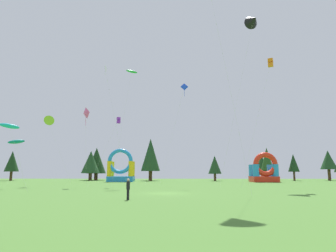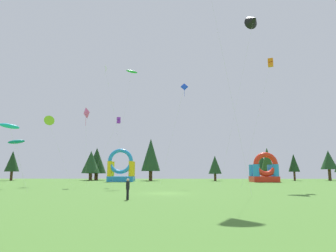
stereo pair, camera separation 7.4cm
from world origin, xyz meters
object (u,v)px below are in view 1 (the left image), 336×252
object	(u,v)px
kite_purple_box	(118,120)
inflatable_blue_arch	(121,170)
kite_pink_diamond	(85,114)
kite_cyan_parafoil	(10,126)
kite_orange_box	(270,63)
person_far_side	(128,187)
kite_green_parafoil	(132,72)
kite_white_diamond	(105,70)
inflatable_red_slide	(264,172)
kite_black_delta	(253,20)
kite_teal_parafoil	(16,142)
kite_blue_diamond	(184,88)
kite_lime_delta	(48,122)

from	to	relation	value
kite_purple_box	inflatable_blue_arch	world-z (taller)	kite_purple_box
kite_pink_diamond	kite_cyan_parafoil	distance (m)	15.21
kite_orange_box	inflatable_blue_arch	size ratio (longest dim) A/B	2.56
person_far_side	kite_orange_box	bearing A→B (deg)	91.55
kite_green_parafoil	kite_white_diamond	size ratio (longest dim) A/B	0.90
inflatable_red_slide	kite_orange_box	bearing A→B (deg)	-102.57
kite_black_delta	kite_teal_parafoil	distance (m)	40.49
kite_pink_diamond	kite_blue_diamond	distance (m)	16.04
kite_lime_delta	kite_orange_box	distance (m)	36.51
kite_teal_parafoil	kite_white_diamond	bearing A→B (deg)	46.19
kite_black_delta	kite_blue_diamond	bearing A→B (deg)	177.72
kite_cyan_parafoil	inflatable_blue_arch	size ratio (longest dim) A/B	1.05
kite_white_diamond	kite_orange_box	size ratio (longest dim) A/B	1.14
kite_white_diamond	kite_teal_parafoil	bearing A→B (deg)	-133.81
kite_purple_box	kite_blue_diamond	bearing A→B (deg)	-3.92
kite_green_parafoil	kite_teal_parafoil	distance (m)	20.39
kite_purple_box	person_far_side	xyz separation A→B (m)	(5.09, -21.52, -9.24)
kite_black_delta	kite_pink_diamond	bearing A→B (deg)	179.33
person_far_side	inflatable_blue_arch	bearing A→B (deg)	149.08
kite_black_delta	kite_white_diamond	distance (m)	26.70
kite_purple_box	kite_lime_delta	size ratio (longest dim) A/B	0.94
kite_pink_diamond	kite_black_delta	world-z (taller)	kite_black_delta
kite_lime_delta	kite_purple_box	bearing A→B (deg)	-10.12
kite_blue_diamond	inflatable_blue_arch	distance (m)	27.77
kite_purple_box	person_far_side	size ratio (longest dim) A/B	6.26
kite_teal_parafoil	kite_white_diamond	size ratio (longest dim) A/B	0.33
kite_blue_diamond	inflatable_blue_arch	size ratio (longest dim) A/B	2.21
kite_cyan_parafoil	person_far_side	xyz separation A→B (m)	(14.00, -6.53, -6.10)
kite_teal_parafoil	kite_lime_delta	xyz separation A→B (m)	(1.17, 7.24, 4.06)
kite_orange_box	kite_lime_delta	bearing A→B (deg)	169.11
kite_black_delta	kite_green_parafoil	size ratio (longest dim) A/B	1.45
kite_white_diamond	inflatable_blue_arch	size ratio (longest dim) A/B	2.93
kite_purple_box	person_far_side	bearing A→B (deg)	-76.69
kite_pink_diamond	person_far_side	bearing A→B (deg)	-63.83
kite_black_delta	inflatable_red_slide	size ratio (longest dim) A/B	4.37
kite_black_delta	person_far_side	xyz separation A→B (m)	(-16.53, -20.36, -25.34)
kite_black_delta	kite_teal_parafoil	size ratio (longest dim) A/B	3.95
kite_cyan_parafoil	kite_pink_diamond	bearing A→B (deg)	74.82
kite_blue_diamond	kite_cyan_parafoil	bearing A→B (deg)	-143.56
kite_lime_delta	kite_white_diamond	xyz separation A→B (m)	(8.58, 2.93, 9.95)
kite_black_delta	kite_teal_parafoil	bearing A→B (deg)	-173.65
kite_purple_box	kite_white_diamond	world-z (taller)	kite_white_diamond
kite_purple_box	person_far_side	world-z (taller)	kite_purple_box
kite_blue_diamond	kite_purple_box	bearing A→B (deg)	176.08
kite_purple_box	inflatable_red_slide	size ratio (longest dim) A/B	1.71
kite_green_parafoil	inflatable_red_slide	size ratio (longest dim) A/B	3.02
kite_pink_diamond	inflatable_red_slide	xyz separation A→B (m)	(33.13, 19.47, -9.01)
inflatable_blue_arch	kite_cyan_parafoil	bearing A→B (deg)	-99.47
kite_green_parafoil	kite_white_diamond	xyz separation A→B (m)	(-5.48, 4.21, 1.83)
kite_lime_delta	kite_white_diamond	world-z (taller)	kite_white_diamond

